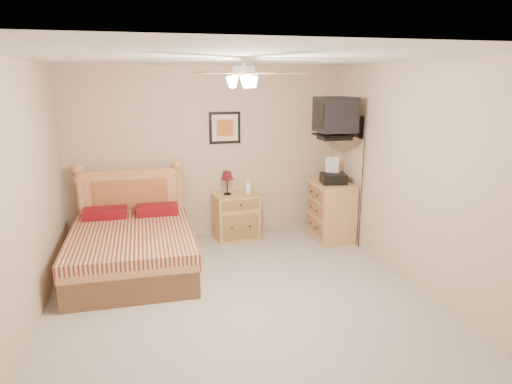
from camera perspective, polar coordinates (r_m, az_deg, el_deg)
The scene contains 17 objects.
floor at distance 5.00m, azimuth -1.90°, elevation -13.56°, with size 4.50×4.50×0.00m, color #9A958B.
ceiling at distance 4.44m, azimuth -2.17°, elevation 16.40°, with size 4.00×4.50×0.04m, color white.
wall_back at distance 6.74m, azimuth -6.17°, elevation 4.82°, with size 4.00×0.04×2.50m, color tan.
wall_front at distance 2.52m, azimuth 9.28°, elevation -11.07°, with size 4.00×0.04×2.50m, color tan.
wall_left at distance 4.58m, azimuth -27.24°, elevation -0.99°, with size 0.04×4.50×2.50m, color tan.
wall_right at distance 5.35m, azimuth 19.41°, elevation 1.72°, with size 0.04×4.50×2.50m, color tan.
bed at distance 5.72m, azimuth -15.43°, elevation -3.88°, with size 1.43×1.88×1.22m, color #C77D4E, non-canonical shape.
nightstand at distance 6.77m, azimuth -2.55°, elevation -3.02°, with size 0.62×0.46×0.67m, color tan.
table_lamp at distance 6.64m, azimuth -3.62°, elevation 1.17°, with size 0.19×0.19×0.35m, color maroon, non-canonical shape.
lotion_bottle at distance 6.65m, azimuth -0.98°, elevation 0.66°, with size 0.09×0.09×0.22m, color white.
framed_picture at distance 6.71m, azimuth -3.92°, elevation 8.02°, with size 0.46×0.04×0.46m, color black.
dresser at distance 6.80m, azimuth 9.39°, elevation -2.31°, with size 0.50×0.72×0.85m, color tan.
fax_machine at distance 6.61m, azimuth 9.68°, elevation 2.64°, with size 0.34×0.36×0.36m, color black, non-canonical shape.
magazine_lower at distance 6.92m, azimuth 8.20°, elevation 1.79°, with size 0.22×0.29×0.03m, color beige.
magazine_upper at distance 6.93m, azimuth 8.45°, elevation 1.98°, with size 0.18×0.25×0.02m, color gray.
wall_tv at distance 6.30m, azimuth 11.12°, elevation 9.15°, with size 0.56×0.46×0.58m, color black, non-canonical shape.
ceiling_fan at distance 4.24m, azimuth -1.55°, elevation 14.63°, with size 1.14×1.14×0.28m, color white, non-canonical shape.
Camera 1 is at (-0.95, -4.33, 2.31)m, focal length 32.00 mm.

